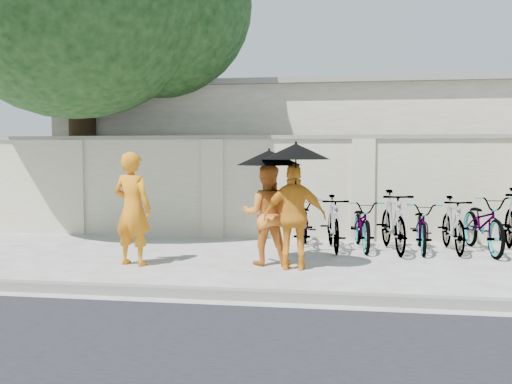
# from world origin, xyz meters

# --- Properties ---
(ground) EXTENTS (80.00, 80.00, 0.00)m
(ground) POSITION_xyz_m (0.00, 0.00, 0.00)
(ground) COLOR silver
(kerb) EXTENTS (40.00, 0.16, 0.12)m
(kerb) POSITION_xyz_m (0.00, -1.70, 0.06)
(kerb) COLOR slate
(kerb) RESTS_ON ground
(compound_wall) EXTENTS (20.00, 0.30, 2.00)m
(compound_wall) POSITION_xyz_m (1.00, 3.20, 1.00)
(compound_wall) COLOR beige
(compound_wall) RESTS_ON ground
(building_behind) EXTENTS (14.00, 6.00, 3.20)m
(building_behind) POSITION_xyz_m (2.00, 7.00, 1.60)
(building_behind) COLOR beige
(building_behind) RESTS_ON ground
(monk_left) EXTENTS (0.72, 0.56, 1.75)m
(monk_left) POSITION_xyz_m (-1.57, 0.08, 0.87)
(monk_left) COLOR orange
(monk_left) RESTS_ON ground
(monk_center) EXTENTS (0.81, 0.66, 1.56)m
(monk_center) POSITION_xyz_m (0.45, 0.45, 0.78)
(monk_center) COLOR orange
(monk_center) RESTS_ON ground
(parasol_center) EXTENTS (1.00, 1.00, 0.89)m
(parasol_center) POSITION_xyz_m (0.50, 0.37, 1.66)
(parasol_center) COLOR black
(parasol_center) RESTS_ON ground
(monk_right) EXTENTS (0.95, 0.45, 1.57)m
(monk_right) POSITION_xyz_m (0.92, 0.13, 0.79)
(monk_right) COLOR orange
(monk_right) RESTS_ON ground
(parasol_right) EXTENTS (1.01, 1.01, 0.98)m
(parasol_right) POSITION_xyz_m (0.94, 0.05, 1.75)
(parasol_right) COLOR black
(parasol_right) RESTS_ON ground
(bike_0) EXTENTS (0.69, 1.84, 0.96)m
(bike_0) POSITION_xyz_m (0.94, 1.97, 0.48)
(bike_0) COLOR #B1B1B1
(bike_0) RESTS_ON ground
(bike_1) EXTENTS (0.65, 1.66, 0.97)m
(bike_1) POSITION_xyz_m (1.45, 1.92, 0.49)
(bike_1) COLOR #B1B1B1
(bike_1) RESTS_ON ground
(bike_2) EXTENTS (0.78, 1.77, 0.90)m
(bike_2) POSITION_xyz_m (1.97, 2.08, 0.45)
(bike_2) COLOR #B1B1B1
(bike_2) RESTS_ON ground
(bike_3) EXTENTS (0.75, 1.84, 1.08)m
(bike_3) POSITION_xyz_m (2.49, 1.90, 0.54)
(bike_3) COLOR #B1B1B1
(bike_3) RESTS_ON ground
(bike_4) EXTENTS (0.68, 1.71, 0.88)m
(bike_4) POSITION_xyz_m (3.00, 2.03, 0.44)
(bike_4) COLOR #B1B1B1
(bike_4) RESTS_ON ground
(bike_5) EXTENTS (0.53, 1.63, 0.97)m
(bike_5) POSITION_xyz_m (3.52, 2.05, 0.48)
(bike_5) COLOR #B1B1B1
(bike_5) RESTS_ON ground
(bike_6) EXTENTS (0.88, 2.00, 1.02)m
(bike_6) POSITION_xyz_m (4.04, 2.07, 0.51)
(bike_6) COLOR #B1B1B1
(bike_6) RESTS_ON ground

